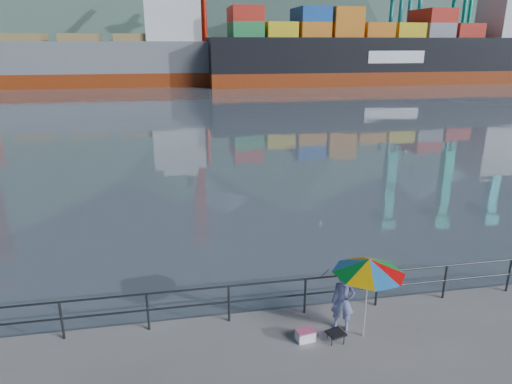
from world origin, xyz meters
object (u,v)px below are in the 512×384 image
container_ship (392,48)px  bulk_carrier (94,59)px  fisherman (343,301)px  cooler_bag (305,336)px  beach_umbrella (369,266)px

container_ship → bulk_carrier: bearing=175.9°
bulk_carrier → fisherman: bearing=-77.7°
bulk_carrier → container_ship: container_ship is taller
fisherman → container_ship: bearing=85.8°
cooler_bag → container_ship: bearing=53.9°
fisherman → beach_umbrella: size_ratio=0.74×
cooler_bag → bulk_carrier: size_ratio=0.01×
fisherman → container_ship: container_ship is taller
beach_umbrella → container_ship: size_ratio=0.03×
beach_umbrella → container_ship: (35.15, 70.33, 3.92)m
bulk_carrier → cooler_bag: bearing=-78.5°
bulk_carrier → container_ship: size_ratio=0.77×
beach_umbrella → container_ship: container_ship is taller
beach_umbrella → bulk_carrier: bulk_carrier is taller
container_ship → beach_umbrella: bearing=-116.6°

